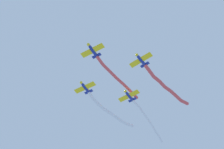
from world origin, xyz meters
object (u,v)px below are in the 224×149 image
object	(u,v)px
airplane_right_wing	(85,87)
airplane_slot	(129,96)
airplane_left_wing	(141,60)
airplane_lead	(93,50)

from	to	relation	value
airplane_right_wing	airplane_slot	bearing A→B (deg)	131.36
airplane_left_wing	airplane_right_wing	distance (m)	17.76
airplane_left_wing	airplane_right_wing	size ratio (longest dim) A/B	1.07
airplane_left_wing	airplane_right_wing	xyz separation A→B (m)	(13.50, 11.51, 0.70)
airplane_left_wing	airplane_slot	xyz separation A→B (m)	(12.51, -1.00, 0.20)
airplane_lead	airplane_slot	bearing A→B (deg)	176.97
airplane_left_wing	airplane_right_wing	world-z (taller)	airplane_right_wing
airplane_lead	airplane_left_wing	bearing A→B (deg)	131.99
airplane_lead	airplane_slot	size ratio (longest dim) A/B	0.97
airplane_right_wing	airplane_lead	bearing A→B (deg)	41.34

